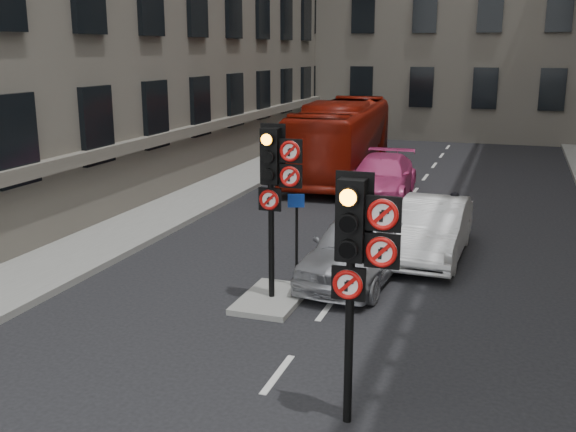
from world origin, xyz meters
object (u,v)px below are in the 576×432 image
Objects in this scene: car_silver at (358,247)px; car_white at (432,229)px; bus_red at (341,138)px; motorcycle at (368,275)px; signal_near at (357,247)px; signal_far at (275,174)px; motorcyclist at (453,220)px; info_sign at (296,227)px; car_pink at (381,177)px.

car_silver is 1.00× the size of car_white.
bus_red is 14.06m from motorcycle.
signal_far is at bearing 123.02° from signal_near.
motorcyclist is 0.75× the size of info_sign.
car_white is at bearing 69.55° from motorcyclist.
signal_near reaches higher than motorcycle.
car_white is 6.87m from car_pink.
motorcyclist is at bearing 86.92° from signal_near.
car_white is at bearing -70.51° from car_pink.
signal_far is at bearing -120.75° from car_white.
car_silver is at bearing 102.38° from signal_near.
car_pink is 4.62m from bus_red.
motorcyclist reaches higher than motorcycle.
signal_near reaches higher than motorcyclist.
car_silver is 2.90× the size of motorcyclist.
bus_red is 10.78m from motorcyclist.
bus_red reaches higher than car_white.
motorcycle is (4.02, -13.43, -1.05)m from bus_red.
motorcycle is 1.82m from info_sign.
motorcycle is (-0.94, -3.19, -0.26)m from car_white.
signal_near is 0.33× the size of bus_red.
signal_far is 0.81× the size of car_white.
signal_near is 6.42m from car_silver.
signal_far is 10.77m from car_pink.
car_silver is 3.61m from motorcyclist.
car_silver is at bearing 57.45° from signal_far.
signal_near is 4.77m from signal_far.
car_pink is at bearing 99.57° from signal_near.
bus_red is 7.02× the size of motorcycle.
signal_far is 2.33× the size of motorcyclist.
signal_near reaches higher than info_sign.
car_white is (0.07, 8.20, -1.85)m from signal_near.
signal_far is at bearing -147.14° from motorcycle.
signal_near is 0.81× the size of car_white.
info_sign is at bearing 116.72° from signal_near.
signal_far is 0.33× the size of bus_red.
info_sign reaches higher than car_silver.
car_pink is 3.27× the size of motorcycle.
car_silver is 2.17× the size of info_sign.
signal_near reaches higher than car_white.
signal_near is at bearing -82.52° from car_pink.
motorcyclist is (5.39, -9.30, -0.75)m from bus_red.
car_white is (2.67, 4.20, -1.97)m from signal_far.
car_pink is at bearing 70.79° from info_sign.
car_silver is 1.13m from motorcycle.
car_silver is 8.66m from car_pink.
motorcycle is at bearing 30.27° from signal_far.
signal_near reaches higher than car_pink.
car_pink is 9.72m from motorcycle.
car_white is at bearing 35.00° from info_sign.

